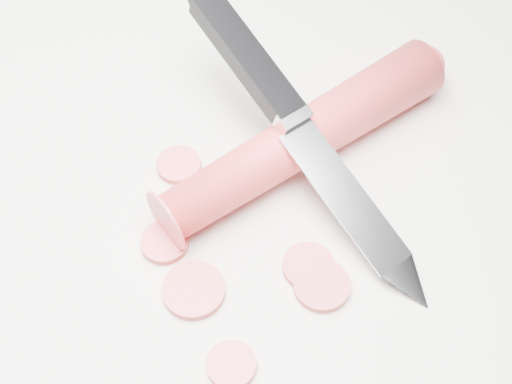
# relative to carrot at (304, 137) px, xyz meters

# --- Properties ---
(ground) EXTENTS (2.40, 2.40, 0.00)m
(ground) POSITION_rel_carrot_xyz_m (-0.05, -0.03, -0.02)
(ground) COLOR silver
(ground) RESTS_ON ground
(carrot) EXTENTS (0.17, 0.20, 0.04)m
(carrot) POSITION_rel_carrot_xyz_m (0.00, 0.00, 0.00)
(carrot) COLOR red
(carrot) RESTS_ON ground
(carrot_slice_0) EXTENTS (0.03, 0.03, 0.01)m
(carrot_slice_0) POSITION_rel_carrot_xyz_m (0.02, -0.09, -0.02)
(carrot_slice_0) COLOR #EA4F55
(carrot_slice_0) RESTS_ON ground
(carrot_slice_1) EXTENTS (0.03, 0.03, 0.01)m
(carrot_slice_1) POSITION_rel_carrot_xyz_m (-0.07, -0.09, -0.02)
(carrot_slice_1) COLOR #EA4F55
(carrot_slice_1) RESTS_ON ground
(carrot_slice_2) EXTENTS (0.04, 0.04, 0.01)m
(carrot_slice_2) POSITION_rel_carrot_xyz_m (0.04, -0.10, -0.02)
(carrot_slice_2) COLOR #EA4F55
(carrot_slice_2) RESTS_ON ground
(carrot_slice_3) EXTENTS (0.04, 0.04, 0.01)m
(carrot_slice_3) POSITION_rel_carrot_xyz_m (-0.04, -0.12, -0.02)
(carrot_slice_3) COLOR #EA4F55
(carrot_slice_3) RESTS_ON ground
(carrot_slice_4) EXTENTS (0.03, 0.03, 0.01)m
(carrot_slice_4) POSITION_rel_carrot_xyz_m (-0.00, -0.16, -0.02)
(carrot_slice_4) COLOR #EA4F55
(carrot_slice_4) RESTS_ON ground
(carrot_slice_5) EXTENTS (0.03, 0.03, 0.01)m
(carrot_slice_5) POSITION_rel_carrot_xyz_m (-0.08, -0.03, -0.02)
(carrot_slice_5) COLOR #EA4F55
(carrot_slice_5) RESTS_ON ground
(kitchen_knife) EXTENTS (0.22, 0.18, 0.08)m
(kitchen_knife) POSITION_rel_carrot_xyz_m (0.00, -0.01, 0.02)
(kitchen_knife) COLOR #B9BBC0
(kitchen_knife) RESTS_ON ground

